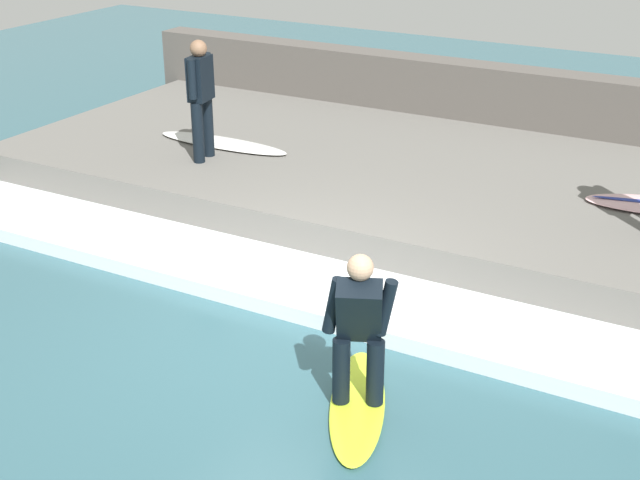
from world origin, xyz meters
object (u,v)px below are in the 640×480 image
Objects in this scene: surfboard_riding at (357,404)px; surfboard_waiting_near at (223,143)px; surfer_riding at (359,323)px; surfer_waiting_near at (201,93)px.

surfboard_waiting_near is (3.89, 4.00, 0.53)m from surfboard_riding.
surfboard_waiting_near is (3.89, 4.00, -0.23)m from surfer_riding.
surfer_riding is 0.66× the size of surfboard_waiting_near.
surfer_waiting_near is at bearing -168.28° from surfboard_waiting_near.
surfer_riding is at bearing 0.00° from surfboard_riding.
surfboard_riding is at bearing -134.16° from surfboard_waiting_near.
surfboard_riding is 0.76m from surfer_riding.
surfer_riding is at bearing -134.16° from surfboard_waiting_near.
surfer_riding is 5.58m from surfboard_waiting_near.
surfer_riding is 0.86× the size of surfer_waiting_near.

